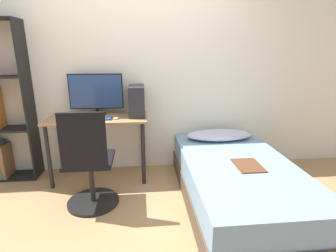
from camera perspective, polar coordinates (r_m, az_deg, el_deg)
The scene contains 11 objects.
ground_plane at distance 2.42m, azimuth -6.68°, elevation -21.96°, with size 14.00×14.00×0.00m, color #9E754C.
wall_back at distance 3.27m, azimuth -7.16°, elevation 11.84°, with size 8.00×0.05×2.50m.
desk at distance 3.14m, azimuth -14.97°, elevation -0.34°, with size 1.13×0.53×0.75m.
office_chair at distance 2.64m, azimuth -16.75°, elevation -9.21°, with size 0.51×0.51×0.99m.
bed at distance 2.78m, azimuth 14.88°, elevation -11.76°, with size 1.06×1.91×0.43m.
pillow at distance 3.28m, azimuth 11.04°, elevation -1.91°, with size 0.81×0.36×0.11m.
magazine at distance 2.62m, azimuth 17.05°, elevation -8.20°, with size 0.24×0.32×0.01m.
monitor at distance 3.20m, azimuth -15.38°, elevation 6.91°, with size 0.62×0.21×0.48m.
keyboard at distance 3.01m, azimuth -16.27°, elevation 1.53°, with size 0.43×0.11×0.02m.
pc_tower at distance 3.08m, azimuth -6.82°, elevation 5.50°, with size 0.18×0.37×0.35m.
mouse at distance 2.97m, azimuth -11.25°, elevation 1.69°, with size 0.06×0.09×0.02m.
Camera 1 is at (0.07, -1.91, 1.49)m, focal length 28.00 mm.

